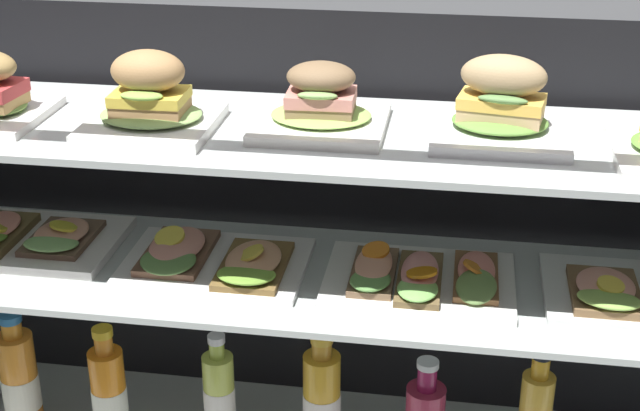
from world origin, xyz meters
The scene contains 15 objects.
case_frame centered at (0.00, 0.10, 0.50)m, with size 1.53×0.41×0.91m.
riser_lower_tier centered at (0.00, 0.00, 0.21)m, with size 1.45×0.33×0.35m.
shelf_lower_glass centered at (0.00, 0.00, 0.39)m, with size 1.47×0.35×0.01m, color silver.
riser_upper_tier centered at (0.00, 0.00, 0.52)m, with size 1.45×0.33×0.24m.
shelf_upper_glass centered at (0.00, 0.00, 0.64)m, with size 1.47×0.35×0.01m, color silver.
plated_roll_sandwich_left_of_center centered at (-0.25, -0.04, 0.69)m, with size 0.19×0.19×0.12m.
plated_roll_sandwich_center centered at (0.00, 0.01, 0.68)m, with size 0.20×0.20×0.10m.
plated_roll_sandwich_right_of_center centered at (0.27, 0.01, 0.69)m, with size 0.20×0.20×0.13m.
open_sandwich_tray_near_right_corner centered at (-0.52, 0.02, 0.41)m, with size 0.30×0.22×0.06m.
open_sandwich_tray_right_of_center centered at (-0.18, -0.01, 0.41)m, with size 0.30×0.22×0.06m.
open_sandwich_tray_center centered at (0.16, -0.02, 0.42)m, with size 0.30×0.22×0.05m.
juice_bottle_front_fourth centered at (-0.57, 0.01, 0.12)m, with size 0.07×0.07×0.23m.
juice_bottle_front_second centered at (-0.38, -0.01, 0.13)m, with size 0.06×0.06×0.23m.
juice_bottle_back_right centered at (-0.19, 0.02, 0.12)m, with size 0.06×0.06×0.22m.
juice_bottle_front_left_end centered at (0.00, 0.02, 0.13)m, with size 0.07×0.07×0.24m.
Camera 1 is at (0.21, -1.33, 1.13)m, focal length 52.38 mm.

